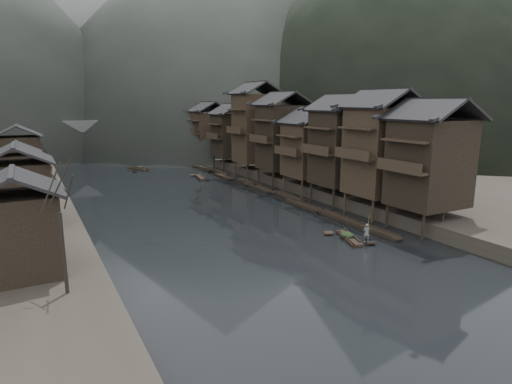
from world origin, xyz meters
TOP-DOWN VIEW (x-y plane):
  - water at (0.00, 0.00)m, footprint 300.00×300.00m
  - right_bank at (35.00, 40.00)m, footprint 40.00×200.00m
  - stilt_houses at (17.28, 18.98)m, footprint 9.00×67.60m
  - left_houses at (-20.50, 20.12)m, footprint 8.10×53.20m
  - bare_trees at (-17.00, 5.29)m, footprint 3.94×43.63m
  - moored_sampans at (11.76, 24.42)m, footprint 2.96×67.59m
  - midriver_boats at (0.07, 47.31)m, footprint 16.84×36.84m
  - stone_bridge at (-0.00, 72.00)m, footprint 40.00×6.00m
  - hills at (4.67, 168.99)m, footprint 320.00×380.00m
  - hero_sampan at (7.74, -7.05)m, footprint 2.66×5.24m
  - cargo_heap at (7.66, -6.83)m, footprint 1.16×1.51m
  - boatman at (8.37, -8.78)m, footprint 0.78×0.66m
  - bamboo_pole at (8.57, -8.78)m, footprint 1.84×1.94m

SIDE VIEW (x-z plane):
  - water at x=0.00m, z-range 0.00..0.00m
  - hero_sampan at x=7.74m, z-range -0.02..0.42m
  - moored_sampans at x=11.76m, z-range -0.03..0.44m
  - midriver_boats at x=0.07m, z-range -0.02..0.43m
  - cargo_heap at x=7.66m, z-range 0.44..1.13m
  - right_bank at x=35.00m, z-range 0.00..1.80m
  - boatman at x=8.37m, z-range 0.44..2.25m
  - bamboo_pole at x=8.57m, z-range 2.25..5.88m
  - stone_bridge at x=0.00m, z-range 0.61..9.61m
  - left_houses at x=-20.50m, z-range 1.30..10.02m
  - bare_trees at x=-17.00m, z-range 2.39..10.26m
  - stilt_houses at x=17.28m, z-range 0.51..17.53m
  - hills at x=4.67m, z-range -6.93..117.53m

